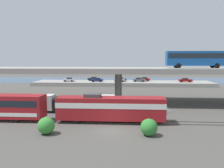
% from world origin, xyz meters
% --- Properties ---
extents(ground_plane, '(260.00, 260.00, 0.00)m').
position_xyz_m(ground_plane, '(0.00, 0.00, 0.00)').
color(ground_plane, '#4C4944').
extents(rail_strip_near, '(110.00, 0.12, 0.12)m').
position_xyz_m(rail_strip_near, '(0.00, 3.26, 0.06)').
color(rail_strip_near, '#59544C').
rests_on(rail_strip_near, ground_plane).
extents(rail_strip_far, '(110.00, 0.12, 0.12)m').
position_xyz_m(rail_strip_far, '(0.00, 4.74, 0.06)').
color(rail_strip_far, '#59544C').
rests_on(rail_strip_far, ground_plane).
extents(train_locomotive, '(16.62, 3.04, 4.18)m').
position_xyz_m(train_locomotive, '(0.32, 4.00, 2.19)').
color(train_locomotive, maroon).
rests_on(train_locomotive, ground_plane).
extents(highway_overpass, '(96.00, 12.97, 7.47)m').
position_xyz_m(highway_overpass, '(0.00, 20.00, 6.84)').
color(highway_overpass, gray).
rests_on(highway_overpass, ground_plane).
extents(transit_bus_on_overpass, '(12.00, 2.68, 3.40)m').
position_xyz_m(transit_bus_on_overpass, '(15.80, 18.78, 9.53)').
color(transit_bus_on_overpass, '#14478C').
rests_on(transit_bus_on_overpass, highway_overpass).
extents(service_truck_west, '(6.80, 2.46, 3.04)m').
position_xyz_m(service_truck_west, '(-12.31, 9.88, 1.64)').
color(service_truck_west, black).
rests_on(service_truck_west, ground_plane).
extents(service_truck_east, '(6.80, 2.46, 3.04)m').
position_xyz_m(service_truck_east, '(-1.66, 9.88, 1.64)').
color(service_truck_east, '#B7B7BC').
rests_on(service_truck_east, ground_plane).
extents(pier_parking_lot, '(64.64, 12.20, 1.36)m').
position_xyz_m(pier_parking_lot, '(0.00, 55.00, 0.68)').
color(pier_parking_lot, gray).
rests_on(pier_parking_lot, ground_plane).
extents(parked_car_0, '(4.07, 1.91, 1.50)m').
position_xyz_m(parked_car_0, '(-19.53, 53.47, 2.13)').
color(parked_car_0, '#B7B7BC').
rests_on(parked_car_0, pier_parking_lot).
extents(parked_car_1, '(4.09, 1.89, 1.50)m').
position_xyz_m(parked_car_1, '(-0.55, 56.36, 2.13)').
color(parked_car_1, navy).
rests_on(parked_car_1, pier_parking_lot).
extents(parked_car_2, '(4.59, 1.90, 1.50)m').
position_xyz_m(parked_car_2, '(22.63, 54.08, 2.13)').
color(parked_car_2, maroon).
rests_on(parked_car_2, pier_parking_lot).
extents(parked_car_3, '(4.04, 1.94, 1.50)m').
position_xyz_m(parked_car_3, '(-0.93, 53.72, 2.13)').
color(parked_car_3, '#9E998C').
rests_on(parked_car_3, pier_parking_lot).
extents(parked_car_4, '(4.30, 1.91, 1.50)m').
position_xyz_m(parked_car_4, '(-11.07, 57.74, 2.13)').
color(parked_car_4, black).
rests_on(parked_car_4, pier_parking_lot).
extents(parked_car_5, '(4.44, 1.87, 1.50)m').
position_xyz_m(parked_car_5, '(6.14, 54.53, 2.13)').
color(parked_car_5, '#515459').
rests_on(parked_car_5, pier_parking_lot).
extents(parked_car_6, '(4.25, 1.90, 1.50)m').
position_xyz_m(parked_car_6, '(8.19, 57.49, 2.13)').
color(parked_car_6, maroon).
rests_on(parked_car_6, pier_parking_lot).
extents(parked_car_7, '(4.31, 1.96, 1.50)m').
position_xyz_m(parked_car_7, '(-9.05, 53.12, 2.13)').
color(parked_car_7, navy).
rests_on(parked_car_7, pier_parking_lot).
extents(harbor_water, '(140.00, 36.00, 0.01)m').
position_xyz_m(harbor_water, '(0.00, 78.00, 0.00)').
color(harbor_water, navy).
rests_on(harbor_water, ground_plane).
extents(shrub_left, '(2.10, 2.10, 2.10)m').
position_xyz_m(shrub_left, '(-7.94, -1.98, 1.05)').
color(shrub_left, '#368733').
rests_on(shrub_left, ground_plane).
extents(shrub_right, '(2.06, 2.06, 2.06)m').
position_xyz_m(shrub_right, '(4.55, -1.75, 1.03)').
color(shrub_right, '#307E33').
rests_on(shrub_right, ground_plane).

